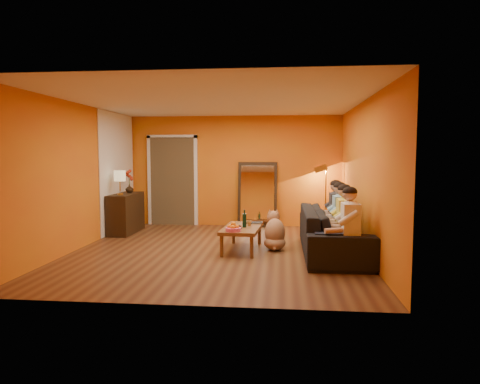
# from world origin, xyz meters

# --- Properties ---
(room_shell) EXTENTS (5.00, 5.50, 2.60)m
(room_shell) POSITION_xyz_m (0.00, 0.37, 1.30)
(room_shell) COLOR brown
(room_shell) RESTS_ON ground
(white_accent) EXTENTS (0.02, 1.90, 2.58)m
(white_accent) POSITION_xyz_m (-2.48, 1.75, 1.30)
(white_accent) COLOR white
(white_accent) RESTS_ON wall_left
(doorway_recess) EXTENTS (1.06, 0.30, 2.10)m
(doorway_recess) POSITION_xyz_m (-1.50, 2.83, 1.05)
(doorway_recess) COLOR #3F2D19
(doorway_recess) RESTS_ON floor
(door_jamb_left) EXTENTS (0.08, 0.06, 2.20)m
(door_jamb_left) POSITION_xyz_m (-2.07, 2.71, 1.05)
(door_jamb_left) COLOR white
(door_jamb_left) RESTS_ON wall_back
(door_jamb_right) EXTENTS (0.08, 0.06, 2.20)m
(door_jamb_right) POSITION_xyz_m (-0.93, 2.71, 1.05)
(door_jamb_right) COLOR white
(door_jamb_right) RESTS_ON wall_back
(door_header) EXTENTS (1.22, 0.06, 0.08)m
(door_header) POSITION_xyz_m (-1.50, 2.71, 2.12)
(door_header) COLOR white
(door_header) RESTS_ON wall_back
(mirror_frame) EXTENTS (0.92, 0.27, 1.51)m
(mirror_frame) POSITION_xyz_m (0.55, 2.63, 0.76)
(mirror_frame) COLOR black
(mirror_frame) RESTS_ON floor
(mirror_glass) EXTENTS (0.78, 0.21, 1.35)m
(mirror_glass) POSITION_xyz_m (0.55, 2.59, 0.76)
(mirror_glass) COLOR white
(mirror_glass) RESTS_ON mirror_frame
(sideboard) EXTENTS (0.44, 1.18, 0.85)m
(sideboard) POSITION_xyz_m (-2.24, 1.55, 0.42)
(sideboard) COLOR black
(sideboard) RESTS_ON floor
(table_lamp) EXTENTS (0.24, 0.24, 0.51)m
(table_lamp) POSITION_xyz_m (-2.24, 1.25, 1.10)
(table_lamp) COLOR beige
(table_lamp) RESTS_ON sideboard
(sofa) EXTENTS (2.62, 1.02, 0.76)m
(sofa) POSITION_xyz_m (2.00, 0.00, 0.38)
(sofa) COLOR black
(sofa) RESTS_ON floor
(coffee_table) EXTENTS (0.70, 1.26, 0.42)m
(coffee_table) POSITION_xyz_m (0.42, 0.09, 0.21)
(coffee_table) COLOR brown
(coffee_table) RESTS_ON floor
(floor_lamp) EXTENTS (0.30, 0.25, 1.44)m
(floor_lamp) POSITION_xyz_m (2.10, 2.35, 0.72)
(floor_lamp) COLOR #BB8C36
(floor_lamp) RESTS_ON floor
(dog) EXTENTS (0.59, 0.70, 0.71)m
(dog) POSITION_xyz_m (1.00, 0.23, 0.35)
(dog) COLOR #AA6C4C
(dog) RESTS_ON floor
(person_far_left) EXTENTS (0.70, 0.44, 1.22)m
(person_far_left) POSITION_xyz_m (2.13, -1.00, 0.61)
(person_far_left) COLOR white
(person_far_left) RESTS_ON sofa
(person_mid_left) EXTENTS (0.70, 0.44, 1.22)m
(person_mid_left) POSITION_xyz_m (2.13, -0.45, 0.61)
(person_mid_left) COLOR #E5D74C
(person_mid_left) RESTS_ON sofa
(person_mid_right) EXTENTS (0.70, 0.44, 1.22)m
(person_mid_right) POSITION_xyz_m (2.13, 0.10, 0.61)
(person_mid_right) COLOR #88BBD3
(person_mid_right) RESTS_ON sofa
(person_far_right) EXTENTS (0.70, 0.44, 1.22)m
(person_far_right) POSITION_xyz_m (2.13, 0.65, 0.61)
(person_far_right) COLOR #2F2E33
(person_far_right) RESTS_ON sofa
(fruit_bowl) EXTENTS (0.26, 0.26, 0.16)m
(fruit_bowl) POSITION_xyz_m (0.32, -0.36, 0.50)
(fruit_bowl) COLOR #EF5483
(fruit_bowl) RESTS_ON coffee_table
(wine_bottle) EXTENTS (0.07, 0.07, 0.31)m
(wine_bottle) POSITION_xyz_m (0.47, 0.04, 0.58)
(wine_bottle) COLOR black
(wine_bottle) RESTS_ON coffee_table
(tumbler) EXTENTS (0.10, 0.10, 0.09)m
(tumbler) POSITION_xyz_m (0.54, 0.21, 0.47)
(tumbler) COLOR #B27F3F
(tumbler) RESTS_ON coffee_table
(laptop) EXTENTS (0.36, 0.24, 0.03)m
(laptop) POSITION_xyz_m (0.60, 0.44, 0.43)
(laptop) COLOR black
(laptop) RESTS_ON coffee_table
(book_lower) EXTENTS (0.26, 0.28, 0.02)m
(book_lower) POSITION_xyz_m (0.24, -0.11, 0.43)
(book_lower) COLOR black
(book_lower) RESTS_ON coffee_table
(book_mid) EXTENTS (0.21, 0.25, 0.02)m
(book_mid) POSITION_xyz_m (0.25, -0.10, 0.45)
(book_mid) COLOR #A12712
(book_mid) RESTS_ON book_lower
(book_upper) EXTENTS (0.23, 0.26, 0.02)m
(book_upper) POSITION_xyz_m (0.24, -0.12, 0.47)
(book_upper) COLOR black
(book_upper) RESTS_ON book_mid
(vase) EXTENTS (0.17, 0.17, 0.18)m
(vase) POSITION_xyz_m (-2.24, 1.80, 0.94)
(vase) COLOR black
(vase) RESTS_ON sideboard
(flowers) EXTENTS (0.17, 0.17, 0.51)m
(flowers) POSITION_xyz_m (-2.24, 1.80, 1.23)
(flowers) COLOR #A12712
(flowers) RESTS_ON vase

